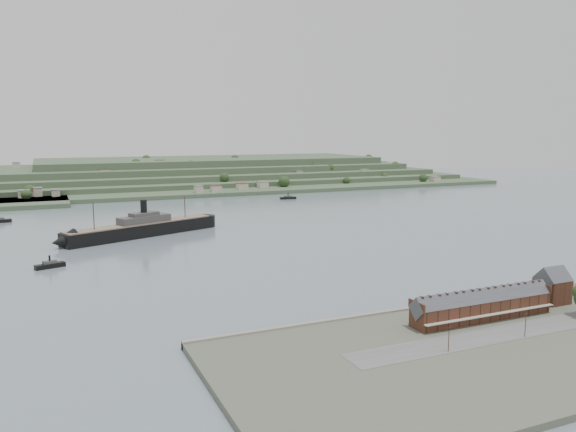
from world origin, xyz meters
name	(u,v)px	position (x,y,z in m)	size (l,w,h in m)	color
ground	(302,238)	(0.00, 0.00, 0.00)	(1400.00, 1400.00, 0.00)	slate
near_shore	(547,335)	(0.00, -186.75, 1.01)	(220.00, 80.00, 2.60)	#4C5142
terrace_row	(482,305)	(-10.00, -168.02, 6.84)	(55.60, 9.80, 11.07)	#412417
gabled_building	(552,286)	(27.50, -164.00, 8.19)	(10.40, 10.18, 14.09)	#412417
far_peninsula	(191,174)	(27.91, 393.10, 11.88)	(760.00, 309.00, 30.00)	#3D5035
steamship	(138,229)	(-93.05, 44.60, 5.10)	(109.28, 54.91, 27.64)	black
tugboat	(50,265)	(-145.17, -20.96, 1.54)	(14.53, 8.02, 6.33)	black
ferry_east	(288,198)	(73.45, 188.41, 1.43)	(16.21, 6.03, 5.94)	black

